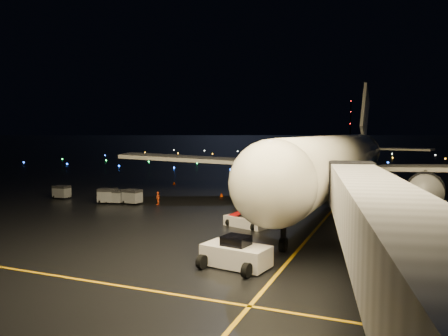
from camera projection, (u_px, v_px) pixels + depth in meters
The scene contains 17 objects.
ground at pixel (372, 144), 313.05m from camera, with size 2000.00×2000.00×0.00m, color black.
lane_centre at pixel (327, 217), 45.17m from camera, with size 0.25×80.00×0.02m, color #CE940C.
lane_cross at pixel (2, 267), 28.39m from camera, with size 60.00×0.25×0.02m, color #CE940C.
airliner at pixel (343, 133), 55.65m from camera, with size 61.26×58.20×17.36m, color beige, non-canonical shape.
pushback_tug at pixel (236, 251), 28.44m from camera, with size 4.33×2.27×2.06m, color silver.
belt_loader at pixel (246, 211), 40.35m from camera, with size 6.11×1.67×2.96m, color silver, non-canonical shape.
crew_c at pixel (158, 198), 52.66m from camera, with size 0.93×0.39×1.59m, color #F55B1E.
safety_cone_0 at pixel (260, 213), 46.18m from camera, with size 0.42×0.42×0.47m, color #FA3C00.
safety_cone_1 at pixel (263, 197), 57.19m from camera, with size 0.47×0.47×0.54m, color #FA3C00.
safety_cone_2 at pixel (221, 195), 59.19m from camera, with size 0.48×0.48×0.54m, color #FA3C00.
safety_cone_3 at pixel (174, 183), 72.50m from camera, with size 0.47×0.47×0.54m, color #FA3C00.
radio_mast at pixel (351, 118), 739.38m from camera, with size 1.80×1.80×64.00m, color black.
taxiway_lights at pixel (333, 160), 133.73m from camera, with size 164.00×92.00×0.36m, color black, non-canonical shape.
baggage_cart_0 at pixel (132, 197), 53.05m from camera, with size 2.10×1.47×1.78m, color slate.
baggage_cart_1 at pixel (114, 197), 53.48m from camera, with size 1.99×1.40×1.70m, color slate.
baggage_cart_2 at pixel (108, 196), 53.62m from camera, with size 2.15×1.51×1.83m, color slate.
baggage_cart_3 at pixel (62, 192), 57.45m from camera, with size 2.01×1.41×1.71m, color slate.
Camera 1 is at (18.80, -30.33, 8.84)m, focal length 35.00 mm.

